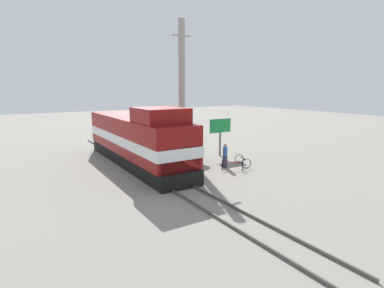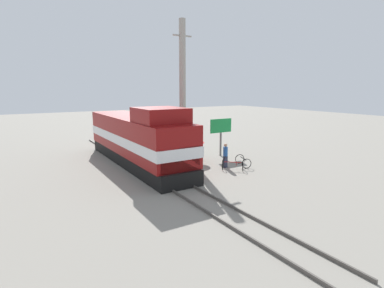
{
  "view_description": "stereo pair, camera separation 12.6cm",
  "coord_description": "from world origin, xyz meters",
  "px_view_note": "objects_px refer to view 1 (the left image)",
  "views": [
    {
      "loc": [
        -8.49,
        -19.28,
        5.89
      ],
      "look_at": [
        1.2,
        -3.83,
        2.47
      ],
      "focal_mm": 28.0,
      "sensor_mm": 36.0,
      "label": 1
    },
    {
      "loc": [
        -8.38,
        -19.34,
        5.89
      ],
      "look_at": [
        1.2,
        -3.83,
        2.47
      ],
      "focal_mm": 28.0,
      "sensor_mm": 36.0,
      "label": 2
    }
  ],
  "objects_px": {
    "bicycle": "(243,161)",
    "bicycle_spare": "(232,165)",
    "utility_pole": "(182,88)",
    "person_bystander": "(225,154)",
    "locomotive": "(138,140)",
    "billboard_sign": "(220,128)",
    "vendor_umbrella": "(191,140)"
  },
  "relations": [
    {
      "from": "bicycle",
      "to": "bicycle_spare",
      "type": "bearing_deg",
      "value": -138.88
    },
    {
      "from": "utility_pole",
      "to": "person_bystander",
      "type": "distance_m",
      "value": 7.62
    },
    {
      "from": "bicycle",
      "to": "person_bystander",
      "type": "bearing_deg",
      "value": -171.7
    },
    {
      "from": "locomotive",
      "to": "utility_pole",
      "type": "bearing_deg",
      "value": 18.79
    },
    {
      "from": "locomotive",
      "to": "bicycle",
      "type": "xyz_separation_m",
      "value": [
        6.67,
        -4.53,
        -1.61
      ]
    },
    {
      "from": "billboard_sign",
      "to": "person_bystander",
      "type": "distance_m",
      "value": 4.27
    },
    {
      "from": "vendor_umbrella",
      "to": "billboard_sign",
      "type": "bearing_deg",
      "value": 8.59
    },
    {
      "from": "vendor_umbrella",
      "to": "billboard_sign",
      "type": "height_order",
      "value": "billboard_sign"
    },
    {
      "from": "locomotive",
      "to": "person_bystander",
      "type": "height_order",
      "value": "locomotive"
    },
    {
      "from": "person_bystander",
      "to": "bicycle",
      "type": "distance_m",
      "value": 1.63
    },
    {
      "from": "locomotive",
      "to": "bicycle",
      "type": "height_order",
      "value": "locomotive"
    },
    {
      "from": "bicycle",
      "to": "vendor_umbrella",
      "type": "bearing_deg",
      "value": 151.15
    },
    {
      "from": "billboard_sign",
      "to": "person_bystander",
      "type": "xyz_separation_m",
      "value": [
        -2.13,
        -3.41,
        -1.46
      ]
    },
    {
      "from": "bicycle_spare",
      "to": "locomotive",
      "type": "bearing_deg",
      "value": 88.96
    },
    {
      "from": "person_bystander",
      "to": "billboard_sign",
      "type": "bearing_deg",
      "value": 58.05
    },
    {
      "from": "locomotive",
      "to": "bicycle",
      "type": "bearing_deg",
      "value": -34.21
    },
    {
      "from": "locomotive",
      "to": "billboard_sign",
      "type": "bearing_deg",
      "value": -6.13
    },
    {
      "from": "person_bystander",
      "to": "bicycle",
      "type": "bearing_deg",
      "value": -13.03
    },
    {
      "from": "bicycle",
      "to": "bicycle_spare",
      "type": "xyz_separation_m",
      "value": [
        -1.44,
        -0.52,
        0.0
      ]
    },
    {
      "from": "locomotive",
      "to": "billboard_sign",
      "type": "height_order",
      "value": "locomotive"
    },
    {
      "from": "locomotive",
      "to": "bicycle_spare",
      "type": "height_order",
      "value": "locomotive"
    },
    {
      "from": "vendor_umbrella",
      "to": "person_bystander",
      "type": "xyz_separation_m",
      "value": [
        1.24,
        -2.9,
        -0.81
      ]
    },
    {
      "from": "billboard_sign",
      "to": "utility_pole",
      "type": "bearing_deg",
      "value": 134.42
    },
    {
      "from": "vendor_umbrella",
      "to": "bicycle",
      "type": "height_order",
      "value": "vendor_umbrella"
    },
    {
      "from": "vendor_umbrella",
      "to": "bicycle",
      "type": "bearing_deg",
      "value": -50.17
    },
    {
      "from": "bicycle",
      "to": "bicycle_spare",
      "type": "distance_m",
      "value": 1.53
    },
    {
      "from": "person_bystander",
      "to": "locomotive",
      "type": "bearing_deg",
      "value": 141.15
    },
    {
      "from": "locomotive",
      "to": "bicycle_spare",
      "type": "bearing_deg",
      "value": -43.99
    },
    {
      "from": "person_bystander",
      "to": "vendor_umbrella",
      "type": "bearing_deg",
      "value": 113.16
    },
    {
      "from": "billboard_sign",
      "to": "bicycle",
      "type": "xyz_separation_m",
      "value": [
        -0.67,
        -3.75,
        -2.09
      ]
    },
    {
      "from": "vendor_umbrella",
      "to": "utility_pole",
      "type": "bearing_deg",
      "value": 72.23
    },
    {
      "from": "vendor_umbrella",
      "to": "billboard_sign",
      "type": "relative_size",
      "value": 0.66
    }
  ]
}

